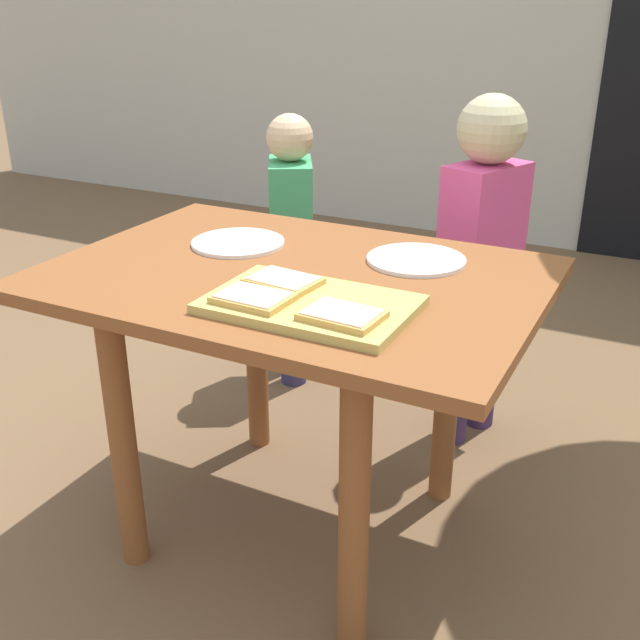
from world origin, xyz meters
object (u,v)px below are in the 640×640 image
object	(u,v)px
child_right	(481,248)
pizza_slice_near_left	(253,298)
dining_table	(294,319)
pizza_slice_near_right	(342,315)
child_left	(291,236)
plate_white_left	(238,243)
cutting_board	(310,304)
pizza_slice_far_left	(283,281)
plate_white_right	(416,260)

from	to	relation	value
child_right	pizza_slice_near_left	bearing A→B (deg)	-103.86
dining_table	child_right	distance (m)	0.70
pizza_slice_near_right	child_right	bearing A→B (deg)	88.39
dining_table	pizza_slice_near_right	bearing A→B (deg)	-44.82
child_left	plate_white_left	bearing A→B (deg)	-72.16
child_right	child_left	bearing A→B (deg)	171.70
dining_table	pizza_slice_near_right	distance (m)	0.36
cutting_board	plate_white_left	xyz separation A→B (m)	(-0.36, 0.29, -0.00)
dining_table	pizza_slice_far_left	size ratio (longest dim) A/B	7.01
plate_white_right	plate_white_left	bearing A→B (deg)	-169.69
cutting_board	child_left	xyz separation A→B (m)	(-0.56, 0.93, -0.19)
child_right	pizza_slice_far_left	bearing A→B (deg)	-105.29
dining_table	child_left	world-z (taller)	child_left
cutting_board	plate_white_right	bearing A→B (deg)	76.54
cutting_board	plate_white_right	xyz separation A→B (m)	(0.09, 0.37, -0.00)
dining_table	pizza_slice_near_left	world-z (taller)	pizza_slice_near_left
plate_white_right	child_left	distance (m)	0.88
cutting_board	plate_white_left	size ratio (longest dim) A/B	1.75
pizza_slice_near_right	plate_white_left	xyz separation A→B (m)	(-0.45, 0.34, -0.02)
cutting_board	child_left	distance (m)	1.10
pizza_slice_near_left	child_right	world-z (taller)	child_right
cutting_board	child_left	bearing A→B (deg)	121.21
dining_table	child_right	xyz separation A→B (m)	(0.26, 0.65, 0.02)
child_right	cutting_board	bearing A→B (deg)	-98.34
cutting_board	child_right	bearing A→B (deg)	81.66
pizza_slice_far_left	plate_white_left	bearing A→B (deg)	138.38
pizza_slice_far_left	child_right	xyz separation A→B (m)	(0.21, 0.78, -0.12)
child_left	child_right	xyz separation A→B (m)	(0.68, -0.10, 0.09)
cutting_board	child_right	distance (m)	0.84
pizza_slice_near_left	child_right	distance (m)	0.92
child_left	child_right	size ratio (longest dim) A/B	0.89
pizza_slice_near_right	child_left	distance (m)	1.20
pizza_slice_near_left	cutting_board	bearing A→B (deg)	30.89
dining_table	child_right	world-z (taller)	child_right
plate_white_right	child_right	xyz separation A→B (m)	(0.03, 0.46, -0.10)
pizza_slice_near_right	pizza_slice_near_left	xyz separation A→B (m)	(-0.19, -0.00, 0.00)
plate_white_left	cutting_board	bearing A→B (deg)	-38.86
dining_table	child_left	bearing A→B (deg)	119.53
dining_table	pizza_slice_near_left	size ratio (longest dim) A/B	7.30
pizza_slice_near_left	child_right	xyz separation A→B (m)	(0.22, 0.88, -0.12)
dining_table	plate_white_left	world-z (taller)	plate_white_left
dining_table	cutting_board	size ratio (longest dim) A/B	2.71
cutting_board	pizza_slice_near_right	xyz separation A→B (m)	(0.10, -0.06, 0.02)
plate_white_right	pizza_slice_far_left	bearing A→B (deg)	-119.51
child_left	pizza_slice_near_left	bearing A→B (deg)	-64.76
cutting_board	pizza_slice_near_left	bearing A→B (deg)	-149.11
plate_white_right	child_right	size ratio (longest dim) A/B	0.22
cutting_board	plate_white_right	distance (m)	0.38
pizza_slice_far_left	pizza_slice_near_left	distance (m)	0.11
dining_table	pizza_slice_near_right	xyz separation A→B (m)	(0.23, -0.23, 0.14)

